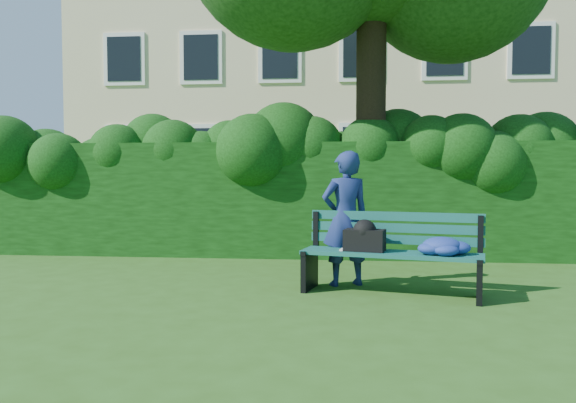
# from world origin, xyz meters

# --- Properties ---
(ground) EXTENTS (80.00, 80.00, 0.00)m
(ground) POSITION_xyz_m (0.00, 0.00, 0.00)
(ground) COLOR #2F5519
(ground) RESTS_ON ground
(apartment_building) EXTENTS (16.00, 8.08, 12.00)m
(apartment_building) POSITION_xyz_m (-0.00, 13.99, 6.00)
(apartment_building) COLOR beige
(apartment_building) RESTS_ON ground
(hedge) EXTENTS (10.00, 1.00, 1.80)m
(hedge) POSITION_xyz_m (0.00, 2.20, 0.90)
(hedge) COLOR black
(hedge) RESTS_ON ground
(park_bench) EXTENTS (2.01, 0.99, 0.89)m
(park_bench) POSITION_xyz_m (1.34, -0.63, 0.50)
(park_bench) COLOR #0D4041
(park_bench) RESTS_ON ground
(man_reading) EXTENTS (0.68, 0.57, 1.59)m
(man_reading) POSITION_xyz_m (0.76, -0.17, 0.79)
(man_reading) COLOR navy
(man_reading) RESTS_ON ground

